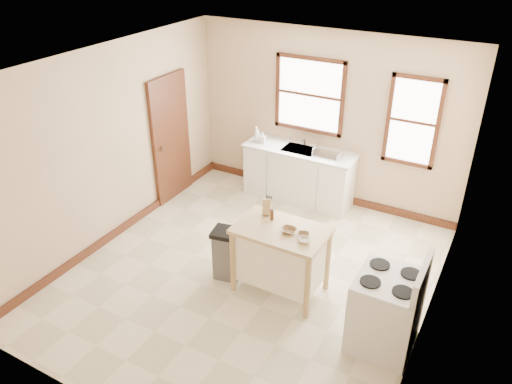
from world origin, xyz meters
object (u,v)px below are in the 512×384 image
soap_bottle_b (263,138)px  dish_rack (328,152)px  trash_bin (227,254)px  bowl_c (304,240)px  bowl_a (288,230)px  gas_stove (387,302)px  pepper_grinder (272,214)px  knife_block (267,207)px  soap_bottle_a (257,134)px  bowl_b (303,235)px  kitchen_island (280,260)px

soap_bottle_b → dish_rack: soap_bottle_b is taller
trash_bin → bowl_c: bearing=-11.6°
bowl_a → gas_stove: bearing=-11.4°
soap_bottle_b → trash_bin: 2.50m
dish_rack → pepper_grinder: bearing=-109.7°
knife_block → bowl_a: size_ratio=1.10×
soap_bottle_b → bowl_a: soap_bottle_b is taller
dish_rack → pepper_grinder: size_ratio=2.87×
bowl_c → trash_bin: size_ratio=0.20×
dish_rack → pepper_grinder: (0.10, -2.13, 0.02)m
soap_bottle_a → bowl_a: 2.78m
bowl_a → knife_block: bearing=149.8°
soap_bottle_b → bowl_b: size_ratio=1.26×
dish_rack → kitchen_island: 2.34m
knife_block → bowl_c: (0.67, -0.34, -0.08)m
kitchen_island → pepper_grinder: size_ratio=7.49×
knife_block → bowl_b: 0.66m
dish_rack → bowl_c: size_ratio=2.95×
dish_rack → bowl_c: (0.65, -2.38, -0.03)m
dish_rack → knife_block: (-0.01, -2.04, 0.05)m
soap_bottle_a → pepper_grinder: size_ratio=1.74×
soap_bottle_a → gas_stove: same height
soap_bottle_b → bowl_c: (1.80, -2.33, -0.07)m
bowl_a → bowl_b: size_ratio=1.25×
soap_bottle_a → bowl_a: bearing=-60.5°
dish_rack → kitchen_island: (0.30, -2.26, -0.51)m
soap_bottle_b → bowl_c: 2.94m
soap_bottle_a → soap_bottle_b: size_ratio=1.42×
bowl_c → trash_bin: 1.23m
soap_bottle_b → bowl_b: soap_bottle_b is taller
soap_bottle_a → pepper_grinder: bearing=-64.0°
pepper_grinder → gas_stove: bearing=-14.5°
pepper_grinder → gas_stove: size_ratio=0.13×
soap_bottle_b → gas_stove: bearing=-49.2°
dish_rack → gas_stove: 3.10m
soap_bottle_b → kitchen_island: bearing=-65.0°
bowl_b → trash_bin: size_ratio=0.20×
soap_bottle_a → pepper_grinder: (1.36, -2.08, -0.06)m
bowl_a → bowl_c: bearing=-21.1°
kitchen_island → bowl_a: bearing=-10.4°
soap_bottle_b → gas_stove: gas_stove is taller
knife_block → gas_stove: 1.85m
dish_rack → kitchen_island: bearing=-104.9°
bowl_b → gas_stove: size_ratio=0.12×
kitchen_island → gas_stove: (1.42, -0.29, 0.13)m
soap_bottle_b → dish_rack: bearing=-5.5°
bowl_a → kitchen_island: bearing=168.9°
dish_rack → kitchen_island: size_ratio=0.38×
soap_bottle_b → soap_bottle_a: bearing=174.2°
soap_bottle_b → kitchen_island: soap_bottle_b is taller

